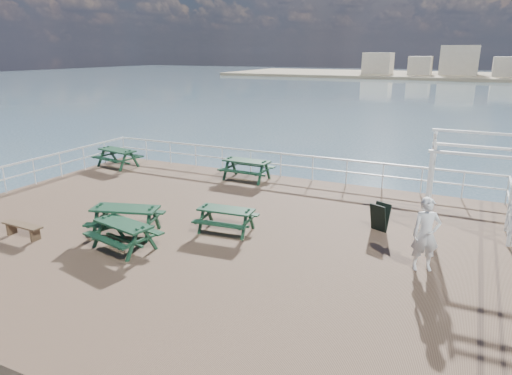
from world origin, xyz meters
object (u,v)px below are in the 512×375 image
object	(u,v)px
trellis_arbor	(471,189)
person	(426,234)
picnic_table_a	(117,154)
flat_bench_far	(23,227)
picnic_table_d	(126,215)
picnic_table_b	(247,166)
picnic_table_c	(226,215)
picnic_table_e	(123,230)

from	to	relation	value
trellis_arbor	person	size ratio (longest dim) A/B	1.63
trellis_arbor	person	xyz separation A→B (m)	(-0.91, -3.20, -0.43)
picnic_table_a	flat_bench_far	xyz separation A→B (m)	(3.45, -7.99, -0.30)
picnic_table_d	person	size ratio (longest dim) A/B	1.23
picnic_table_a	picnic_table_b	size ratio (longest dim) A/B	1.09
picnic_table_a	person	xyz separation A→B (m)	(14.49, -5.06, 0.35)
flat_bench_far	picnic_table_c	bearing A→B (deg)	32.26
trellis_arbor	picnic_table_d	bearing A→B (deg)	-154.11
flat_bench_far	picnic_table_a	bearing A→B (deg)	115.60
picnic_table_a	picnic_table_e	xyz separation A→B (m)	(6.73, -7.31, -0.05)
picnic_table_b	flat_bench_far	size ratio (longest dim) A/B	1.41
flat_bench_far	trellis_arbor	size ratio (longest dim) A/B	0.46
picnic_table_b	person	distance (m)	9.68
picnic_table_e	flat_bench_far	xyz separation A→B (m)	(-3.28, -0.68, -0.25)
picnic_table_e	trellis_arbor	distance (m)	10.28
picnic_table_c	person	distance (m)	5.80
picnic_table_b	person	bearing A→B (deg)	-34.27
flat_bench_far	person	xyz separation A→B (m)	(11.05, 2.94, 0.65)
picnic_table_b	trellis_arbor	world-z (taller)	trellis_arbor
person	flat_bench_far	bearing A→B (deg)	172.25
picnic_table_d	person	distance (m)	8.55
picnic_table_a	picnic_table_d	size ratio (longest dim) A/B	0.94
picnic_table_c	picnic_table_d	world-z (taller)	picnic_table_d
trellis_arbor	flat_bench_far	bearing A→B (deg)	-153.10
flat_bench_far	picnic_table_b	bearing A→B (deg)	71.88
picnic_table_d	flat_bench_far	distance (m)	3.06
picnic_table_e	picnic_table_d	bearing A→B (deg)	139.14
picnic_table_a	picnic_table_b	world-z (taller)	picnic_table_b
picnic_table_a	picnic_table_b	bearing A→B (deg)	15.88
trellis_arbor	picnic_table_c	bearing A→B (deg)	-155.40
trellis_arbor	person	bearing A→B (deg)	-106.10
picnic_table_d	picnic_table_e	bearing A→B (deg)	-69.62
picnic_table_c	picnic_table_d	xyz separation A→B (m)	(-2.65, -1.48, 0.08)
picnic_table_a	picnic_table_e	size ratio (longest dim) A/B	1.08
flat_bench_far	person	distance (m)	11.45
picnic_table_a	trellis_arbor	size ratio (longest dim) A/B	0.71
picnic_table_d	trellis_arbor	distance (m)	10.43
picnic_table_b	flat_bench_far	bearing A→B (deg)	-108.93
picnic_table_b	picnic_table_d	xyz separation A→B (m)	(-0.58, -7.04, -0.01)
picnic_table_b	trellis_arbor	distance (m)	9.13
flat_bench_far	trellis_arbor	world-z (taller)	trellis_arbor
picnic_table_b	flat_bench_far	xyz separation A→B (m)	(-3.20, -8.59, -0.31)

